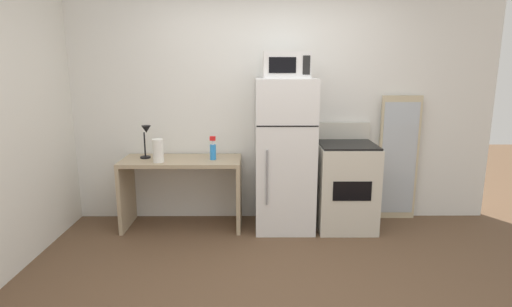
{
  "coord_description": "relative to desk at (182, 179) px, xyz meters",
  "views": [
    {
      "loc": [
        -0.15,
        -2.9,
        1.73
      ],
      "look_at": [
        -0.13,
        1.1,
        0.86
      ],
      "focal_mm": 29.0,
      "sensor_mm": 36.0,
      "label": 1
    }
  ],
  "objects": [
    {
      "name": "ground_plane",
      "position": [
        0.92,
        -1.36,
        -0.53
      ],
      "size": [
        12.0,
        12.0,
        0.0
      ],
      "primitive_type": "plane",
      "color": "brown"
    },
    {
      "name": "wall_back_white",
      "position": [
        0.92,
        0.34,
        0.77
      ],
      "size": [
        5.0,
        0.1,
        2.6
      ],
      "primitive_type": "cube",
      "color": "white",
      "rests_on": "ground"
    },
    {
      "name": "desk",
      "position": [
        0.0,
        0.0,
        0.0
      ],
      "size": [
        1.25,
        0.54,
        0.75
      ],
      "color": "tan",
      "rests_on": "ground"
    },
    {
      "name": "desk_lamp",
      "position": [
        -0.37,
        0.03,
        0.46
      ],
      "size": [
        0.14,
        0.12,
        0.35
      ],
      "color": "black",
      "rests_on": "desk"
    },
    {
      "name": "paper_towel_roll",
      "position": [
        -0.21,
        -0.14,
        0.34
      ],
      "size": [
        0.11,
        0.11,
        0.24
      ],
      "primitive_type": "cylinder",
      "color": "white",
      "rests_on": "desk"
    },
    {
      "name": "spray_bottle",
      "position": [
        0.34,
        -0.03,
        0.32
      ],
      "size": [
        0.06,
        0.06,
        0.25
      ],
      "color": "#2D8CEA",
      "rests_on": "desk"
    },
    {
      "name": "refrigerator",
      "position": [
        1.09,
        -0.03,
        0.27
      ],
      "size": [
        0.61,
        0.62,
        1.59
      ],
      "color": "white",
      "rests_on": "ground"
    },
    {
      "name": "microwave",
      "position": [
        1.09,
        -0.05,
        1.19
      ],
      "size": [
        0.46,
        0.35,
        0.26
      ],
      "color": "silver",
      "rests_on": "refrigerator"
    },
    {
      "name": "oven_range",
      "position": [
        1.75,
        -0.03,
        -0.06
      ],
      "size": [
        0.6,
        0.61,
        1.1
      ],
      "color": "beige",
      "rests_on": "ground"
    },
    {
      "name": "leaning_mirror",
      "position": [
        2.38,
        0.23,
        0.17
      ],
      "size": [
        0.44,
        0.03,
        1.4
      ],
      "color": "#C6B793",
      "rests_on": "ground"
    }
  ]
}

